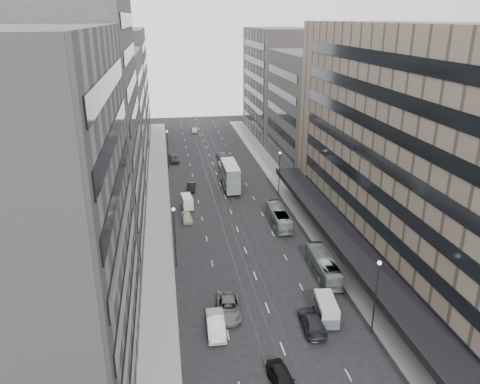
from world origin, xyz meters
TOP-DOWN VIEW (x-y plane):
  - ground at (0.00, 0.00)m, footprint 220.00×220.00m
  - sidewalk_right at (12.00, 37.50)m, footprint 4.00×125.00m
  - sidewalk_left at (-12.00, 37.50)m, footprint 4.00×125.00m
  - department_store at (21.45, 8.00)m, footprint 19.20×60.00m
  - building_right_mid at (21.50, 52.00)m, footprint 15.00×28.00m
  - building_right_far at (21.50, 82.00)m, footprint 15.00×32.00m
  - building_left_a at (-21.50, -8.00)m, footprint 15.00×28.00m
  - building_left_b at (-21.50, 19.00)m, footprint 15.00×26.00m
  - building_left_c at (-21.50, 46.00)m, footprint 15.00×28.00m
  - building_left_d at (-21.50, 79.00)m, footprint 15.00×38.00m
  - lamp_right_near at (9.70, -5.00)m, footprint 0.44×0.44m
  - lamp_right_far at (9.70, 35.00)m, footprint 0.44×0.44m
  - lamp_left_near at (-9.70, 12.00)m, footprint 0.44×0.44m
  - lamp_left_far at (-9.70, 55.00)m, footprint 0.44×0.44m
  - bus_near at (8.50, 6.83)m, footprint 2.62×9.68m
  - bus_far at (6.61, 22.66)m, footprint 2.47×9.68m
  - double_decker at (1.50, 39.84)m, footprint 2.88×9.22m
  - vw_microbus at (5.70, -2.19)m, footprint 2.53×4.77m
  - panel_van at (-7.13, 31.61)m, footprint 2.12×3.83m
  - sedan_0 at (-1.28, -10.87)m, footprint 2.41×4.86m
  - sedan_1 at (-6.18, -2.29)m, footprint 1.95×5.20m
  - sedan_2 at (-4.44, 0.59)m, footprint 3.23×5.98m
  - sedan_3 at (3.84, -3.37)m, footprint 2.73×5.74m
  - sedan_4 at (-7.48, 26.31)m, footprint 1.85×4.11m
  - sedan_5 at (-5.82, 40.49)m, footprint 1.97×4.34m
  - sedan_6 at (2.26, 53.20)m, footprint 2.75×5.92m
  - sedan_7 at (2.44, 61.07)m, footprint 2.21×5.15m
  - sedan_8 at (-8.50, 59.46)m, footprint 2.45×5.14m
  - sedan_9 at (-1.68, 87.90)m, footprint 1.79×4.20m

SIDE VIEW (x-z plane):
  - ground at x=0.00m, z-range 0.00..0.00m
  - sidewalk_right at x=12.00m, z-range 0.00..0.15m
  - sidewalk_left at x=-12.00m, z-range 0.00..0.15m
  - sedan_9 at x=-1.68m, z-range 0.00..1.35m
  - sedan_4 at x=-7.48m, z-range 0.00..1.37m
  - sedan_5 at x=-5.82m, z-range 0.00..1.38m
  - sedan_7 at x=2.44m, z-range 0.00..1.48m
  - sedan_0 at x=-1.28m, z-range 0.00..1.59m
  - sedan_2 at x=-4.44m, z-range 0.00..1.59m
  - sedan_3 at x=3.84m, z-range 0.00..1.62m
  - sedan_6 at x=2.26m, z-range 0.00..1.64m
  - sedan_1 at x=-6.18m, z-range 0.00..1.70m
  - sedan_8 at x=-8.50m, z-range 0.00..1.70m
  - panel_van at x=-7.13m, z-range 0.12..2.44m
  - bus_near at x=8.50m, z-range 0.00..2.67m
  - bus_far at x=6.61m, z-range 0.00..2.68m
  - vw_microbus at x=5.70m, z-range 0.14..2.61m
  - double_decker at x=1.50m, z-range 0.20..5.23m
  - lamp_right_near at x=9.70m, z-range 1.04..9.36m
  - lamp_right_far at x=9.70m, z-range 1.04..9.36m
  - lamp_left_near at x=-9.70m, z-range 1.04..9.36m
  - lamp_left_far at x=-9.70m, z-range 1.04..9.36m
  - building_right_mid at x=21.50m, z-range 0.00..24.00m
  - building_left_c at x=-21.50m, z-range 0.00..25.00m
  - building_right_far at x=21.50m, z-range 0.00..28.00m
  - building_left_d at x=-21.50m, z-range 0.00..28.00m
  - department_store at x=21.45m, z-range -0.05..29.95m
  - building_left_a at x=-21.50m, z-range 0.00..30.00m
  - building_left_b at x=-21.50m, z-range 0.00..34.00m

